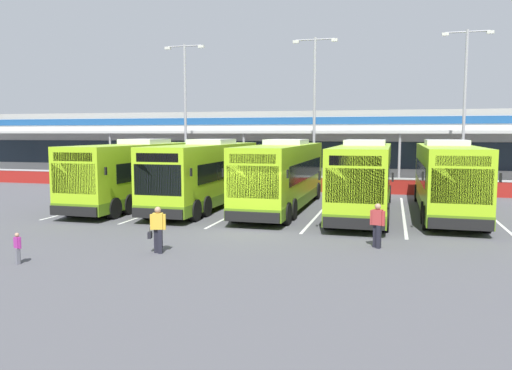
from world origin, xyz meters
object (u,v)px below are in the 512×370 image
object	(u,v)px
lamp_post_centre	(314,103)
lamp_post_east	(465,101)
coach_bus_rightmost	(447,179)
coach_bus_right_centre	(363,179)
pedestrian_child	(18,247)
coach_bus_left_centre	(206,175)
coach_bus_leftmost	(138,174)
pedestrian_with_handbag	(158,229)
coach_bus_centre	(283,176)
lamp_post_west	(185,105)
pedestrian_in_dark_coat	(377,224)

from	to	relation	value
lamp_post_centre	lamp_post_east	distance (m)	10.25
coach_bus_rightmost	lamp_post_centre	bearing A→B (deg)	129.85
lamp_post_east	coach_bus_rightmost	bearing A→B (deg)	-101.15
coach_bus_right_centre	pedestrian_child	distance (m)	16.52
coach_bus_rightmost	coach_bus_left_centre	bearing A→B (deg)	-176.80
coach_bus_rightmost	pedestrian_child	xyz separation A→B (m)	(-14.12, -14.01, -1.24)
coach_bus_leftmost	pedestrian_with_handbag	size ratio (longest dim) A/B	7.51
coach_bus_centre	pedestrian_child	world-z (taller)	coach_bus_centre
lamp_post_west	pedestrian_child	bearing A→B (deg)	-79.57
pedestrian_with_handbag	coach_bus_rightmost	bearing A→B (deg)	47.70
lamp_post_east	coach_bus_leftmost	bearing A→B (deg)	-149.86
coach_bus_left_centre	pedestrian_with_handbag	world-z (taller)	coach_bus_left_centre
lamp_post_west	lamp_post_east	xyz separation A→B (m)	(20.49, -0.29, 0.00)
coach_bus_right_centre	coach_bus_left_centre	bearing A→B (deg)	178.55
pedestrian_child	coach_bus_right_centre	bearing A→B (deg)	52.52
coach_bus_right_centre	pedestrian_in_dark_coat	bearing A→B (deg)	-83.11
coach_bus_left_centre	coach_bus_centre	xyz separation A→B (m)	(4.34, 0.21, 0.00)
coach_bus_left_centre	coach_bus_centre	bearing A→B (deg)	2.79
coach_bus_left_centre	lamp_post_centre	size ratio (longest dim) A/B	1.11
coach_bus_right_centre	coach_bus_rightmost	distance (m)	4.20
pedestrian_in_dark_coat	pedestrian_child	xyz separation A→B (m)	(-10.96, -5.30, -0.33)
coach_bus_leftmost	coach_bus_centre	size ratio (longest dim) A/B	1.00
pedestrian_child	coach_bus_leftmost	bearing A→B (deg)	101.76
coach_bus_centre	lamp_post_centre	world-z (taller)	lamp_post_centre
coach_bus_rightmost	lamp_post_west	xyz separation A→B (m)	(-18.56, 10.08, 4.50)
coach_bus_centre	pedestrian_child	size ratio (longest dim) A/B	12.11
coach_bus_centre	coach_bus_rightmost	distance (m)	8.45
lamp_post_centre	coach_bus_right_centre	bearing A→B (deg)	-68.85
coach_bus_centre	lamp_post_west	xyz separation A→B (m)	(-10.13, 10.58, 4.50)
coach_bus_right_centre	pedestrian_in_dark_coat	size ratio (longest dim) A/B	7.51
pedestrian_with_handbag	lamp_post_centre	size ratio (longest dim) A/B	0.15
lamp_post_centre	pedestrian_in_dark_coat	bearing A→B (deg)	-74.57
pedestrian_child	lamp_post_west	size ratio (longest dim) A/B	0.09
lamp_post_east	lamp_post_west	bearing A→B (deg)	179.19
pedestrian_child	lamp_post_east	size ratio (longest dim) A/B	0.09
coach_bus_left_centre	lamp_post_west	world-z (taller)	lamp_post_west
coach_bus_leftmost	pedestrian_with_handbag	distance (m)	12.23
lamp_post_centre	lamp_post_east	xyz separation A→B (m)	(10.24, -0.17, 0.00)
coach_bus_left_centre	coach_bus_rightmost	size ratio (longest dim) A/B	1.00
coach_bus_right_centre	coach_bus_rightmost	xyz separation A→B (m)	(4.10, 0.93, 0.00)
coach_bus_left_centre	coach_bus_rightmost	bearing A→B (deg)	3.20
pedestrian_with_handbag	lamp_post_west	distance (m)	23.69
lamp_post_west	lamp_post_east	distance (m)	20.49
pedestrian_child	lamp_post_centre	distance (m)	25.32
coach_bus_centre	pedestrian_in_dark_coat	world-z (taller)	coach_bus_centre
pedestrian_child	lamp_post_centre	size ratio (longest dim) A/B	0.09
coach_bus_left_centre	coach_bus_centre	world-z (taller)	same
coach_bus_centre	pedestrian_in_dark_coat	distance (m)	9.79
coach_bus_right_centre	pedestrian_child	world-z (taller)	coach_bus_right_centre
pedestrian_child	lamp_post_east	world-z (taller)	lamp_post_east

